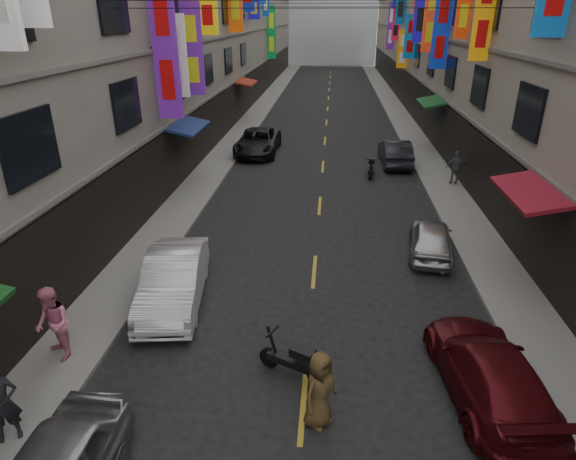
% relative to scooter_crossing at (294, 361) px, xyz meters
% --- Properties ---
extents(sidewalk_left, '(2.00, 90.00, 0.12)m').
position_rel_scooter_crossing_xyz_m(sidewalk_left, '(-5.73, 29.07, -0.38)').
color(sidewalk_left, slate).
rests_on(sidewalk_left, ground).
extents(sidewalk_right, '(2.00, 90.00, 0.12)m').
position_rel_scooter_crossing_xyz_m(sidewalk_right, '(6.27, 29.07, -0.38)').
color(sidewalk_right, slate).
rests_on(sidewalk_right, ground).
extents(street_awnings, '(13.99, 35.20, 0.41)m').
position_rel_scooter_crossing_xyz_m(street_awnings, '(-0.99, 13.07, 2.56)').
color(street_awnings, '#144C1C').
rests_on(street_awnings, ground).
extents(lane_markings, '(0.12, 80.20, 0.01)m').
position_rel_scooter_crossing_xyz_m(lane_markings, '(0.27, 26.07, -0.44)').
color(lane_markings, gold).
rests_on(lane_markings, ground).
extents(scooter_crossing, '(1.68, 0.92, 1.14)m').
position_rel_scooter_crossing_xyz_m(scooter_crossing, '(0.00, 0.00, 0.00)').
color(scooter_crossing, black).
rests_on(scooter_crossing, ground).
extents(scooter_far_right, '(0.54, 1.80, 1.14)m').
position_rel_scooter_crossing_xyz_m(scooter_far_right, '(2.81, 15.60, 0.00)').
color(scooter_far_right, black).
rests_on(scooter_far_right, ground).
extents(car_left_mid, '(2.18, 4.68, 1.48)m').
position_rel_scooter_crossing_xyz_m(car_left_mid, '(-3.73, 2.88, 0.30)').
color(car_left_mid, white).
rests_on(car_left_mid, ground).
extents(car_left_far, '(2.42, 5.18, 1.43)m').
position_rel_scooter_crossing_xyz_m(car_left_far, '(-3.73, 19.52, 0.27)').
color(car_left_far, black).
rests_on(car_left_far, ground).
extents(car_right_near, '(2.31, 4.72, 1.32)m').
position_rel_scooter_crossing_xyz_m(car_right_near, '(4.27, -0.26, 0.22)').
color(car_right_near, '#510E12').
rests_on(car_right_near, ground).
extents(car_right_mid, '(1.92, 3.70, 1.20)m').
position_rel_scooter_crossing_xyz_m(car_right_mid, '(4.27, 6.72, 0.16)').
color(car_right_mid, '#BCBCC1').
rests_on(car_right_mid, ground).
extents(car_right_far, '(1.56, 4.28, 1.40)m').
position_rel_scooter_crossing_xyz_m(car_right_far, '(4.27, 17.85, 0.26)').
color(car_right_far, '#25232B').
rests_on(car_right_far, ground).
extents(pedestrian_lnear, '(0.84, 0.82, 1.73)m').
position_rel_scooter_crossing_xyz_m(pedestrian_lnear, '(-5.41, -2.39, 0.54)').
color(pedestrian_lnear, black).
rests_on(pedestrian_lnear, sidewalk_left).
extents(pedestrian_lfar, '(1.10, 1.10, 1.90)m').
position_rel_scooter_crossing_xyz_m(pedestrian_lfar, '(-5.73, 0.03, 0.63)').
color(pedestrian_lfar, pink).
rests_on(pedestrian_lfar, sidewalk_left).
extents(pedestrian_rfar, '(0.98, 0.56, 1.67)m').
position_rel_scooter_crossing_xyz_m(pedestrian_rfar, '(6.76, 14.29, 0.51)').
color(pedestrian_rfar, '#5C5C5F').
rests_on(pedestrian_rfar, sidewalk_right).
extents(pedestrian_crossing, '(0.98, 1.02, 1.73)m').
position_rel_scooter_crossing_xyz_m(pedestrian_crossing, '(0.62, -1.35, 0.42)').
color(pedestrian_crossing, '#503D20').
rests_on(pedestrian_crossing, ground).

